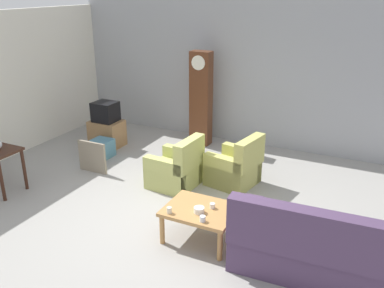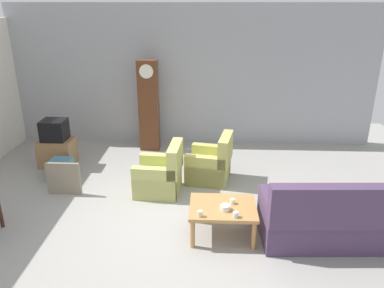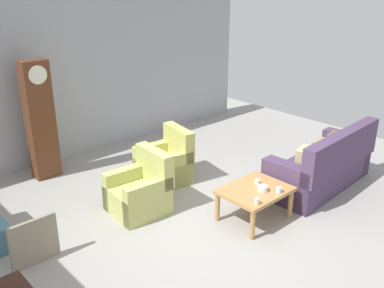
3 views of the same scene
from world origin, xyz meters
name	(u,v)px [view 3 (image 3 of 3)]	position (x,y,z in m)	size (l,w,h in m)	color
ground_plane	(205,224)	(0.00, 0.00, 0.00)	(10.40, 10.40, 0.00)	#999691
garage_door_wall	(72,73)	(0.00, 3.60, 1.60)	(8.40, 0.16, 3.20)	#9EA0A5
couch_floral	(322,167)	(2.23, -0.47, 0.36)	(2.14, 0.98, 1.04)	#4C3856
armchair_olive_near	(140,192)	(-0.45, 0.92, 0.31)	(0.84, 0.81, 0.92)	#B7BC66
armchair_olive_far	(165,165)	(0.45, 1.44, 0.31)	(0.92, 0.89, 0.92)	tan
coffee_table_wood	(255,193)	(0.62, -0.37, 0.41)	(0.96, 0.76, 0.48)	#B27F47
grandfather_clock	(40,120)	(-0.95, 3.02, 1.03)	(0.44, 0.30, 2.04)	#562D19
framed_picture_leaning	(34,242)	(-2.15, 0.76, 0.30)	(0.60, 0.05, 0.60)	gray
cup_white_porcelain	(257,182)	(0.76, -0.29, 0.51)	(0.07, 0.07, 0.07)	white
cup_blue_rimmed	(279,190)	(0.79, -0.65, 0.52)	(0.08, 0.08, 0.08)	silver
cup_cream_tall	(257,201)	(0.30, -0.66, 0.52)	(0.07, 0.07, 0.09)	beige
bowl_white_stacked	(263,188)	(0.65, -0.47, 0.52)	(0.14, 0.14, 0.08)	white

